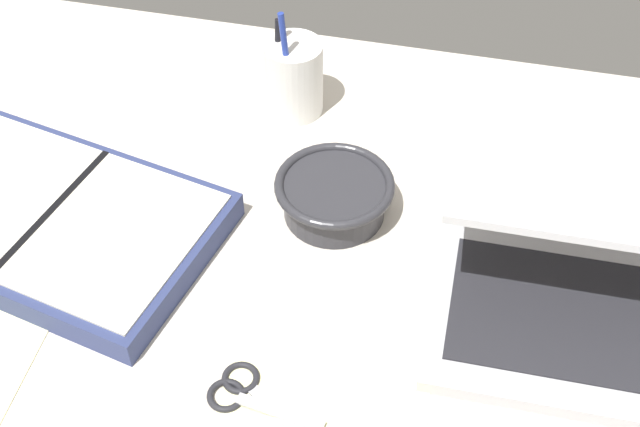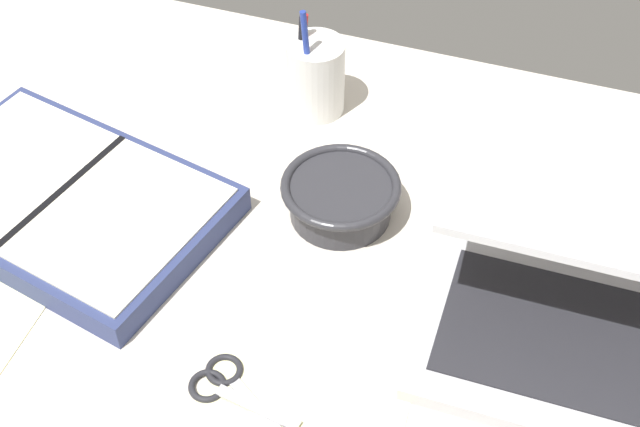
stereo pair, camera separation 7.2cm
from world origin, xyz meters
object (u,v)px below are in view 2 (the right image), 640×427
at_px(bowl, 341,197).
at_px(laptop, 602,300).
at_px(pen_cup, 315,76).
at_px(scissors, 226,385).
at_px(planner, 65,202).

bearing_deg(bowl, laptop, -13.98).
relative_size(bowl, pen_cup, 0.87).
relative_size(laptop, scissors, 2.86).
bearing_deg(laptop, planner, -178.02).
bearing_deg(pen_cup, planner, -127.40).
height_order(laptop, bowl, laptop).
xyz_separation_m(bowl, scissors, (-0.03, -0.27, -0.03)).
xyz_separation_m(planner, scissors, (0.28, -0.16, -0.01)).
distance_m(laptop, pen_cup, 0.47).
distance_m(pen_cup, planner, 0.36).
relative_size(laptop, planner, 0.86).
relative_size(bowl, planner, 0.34).
bearing_deg(planner, pen_cup, 64.89).
distance_m(pen_cup, scissors, 0.45).
xyz_separation_m(laptop, pen_cup, (-0.40, 0.25, 0.00)).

